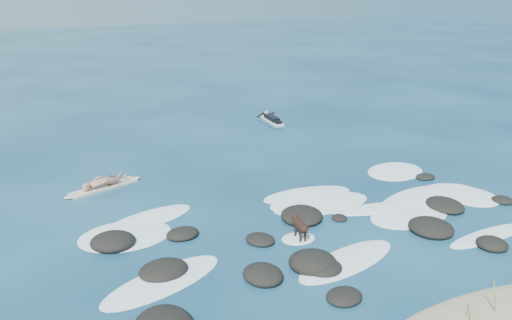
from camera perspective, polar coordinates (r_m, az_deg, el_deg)
ground at (r=19.67m, az=6.08°, el=-5.58°), size 160.00×160.00×0.00m
reef_rocks at (r=17.29m, az=4.60°, el=-8.61°), size 15.05×7.23×0.57m
breaking_foam at (r=20.02m, az=8.07°, el=-5.21°), size 15.29×8.11×0.12m
standing_surfer_rig at (r=22.53m, az=-15.13°, el=-1.00°), size 3.24×1.36×1.88m
paddling_surfer_rig at (r=32.16m, az=1.56°, el=4.15°), size 1.13×2.55×0.44m
dog at (r=17.75m, az=4.37°, el=-6.49°), size 0.41×1.17×0.74m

